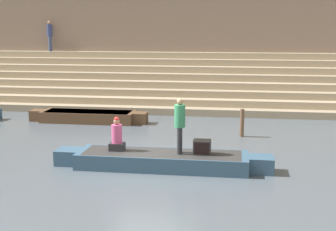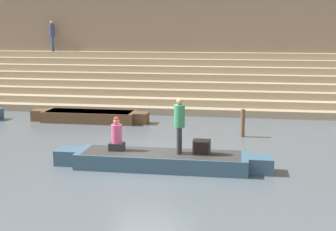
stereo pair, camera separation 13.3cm
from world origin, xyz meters
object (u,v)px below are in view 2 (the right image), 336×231
at_px(rowboat_main, 162,160).
at_px(person_on_steps, 52,34).
at_px(person_standing, 179,122).
at_px(person_rowing, 117,137).
at_px(mooring_post, 243,123).
at_px(tv_set, 202,147).
at_px(moored_boat_shore, 90,116).

bearing_deg(rowboat_main, person_on_steps, 126.41).
relative_size(person_standing, person_rowing, 1.59).
height_order(person_rowing, mooring_post, person_rowing).
distance_m(rowboat_main, tv_set, 1.26).
height_order(person_rowing, moored_boat_shore, person_rowing).
height_order(moored_boat_shore, person_on_steps, person_on_steps).
bearing_deg(moored_boat_shore, person_standing, -57.06).
relative_size(person_standing, tv_set, 3.22).
height_order(person_standing, person_rowing, person_standing).
bearing_deg(person_standing, moored_boat_shore, 144.31).
distance_m(rowboat_main, person_standing, 1.28).
distance_m(tv_set, mooring_post, 4.56).
distance_m(person_standing, moored_boat_shore, 8.02).
bearing_deg(person_rowing, rowboat_main, -15.57).
bearing_deg(person_rowing, mooring_post, 36.80).
bearing_deg(rowboat_main, moored_boat_shore, 127.32).
relative_size(moored_boat_shore, mooring_post, 4.92).
xyz_separation_m(moored_boat_shore, person_on_steps, (-4.52, 7.05, 3.50)).
relative_size(rowboat_main, person_standing, 3.97).
distance_m(person_standing, mooring_post, 4.89).
distance_m(person_rowing, moored_boat_shore, 6.91).
height_order(tv_set, moored_boat_shore, tv_set).
bearing_deg(person_rowing, person_standing, -14.44).
bearing_deg(person_rowing, moored_boat_shore, 102.73).
bearing_deg(person_on_steps, mooring_post, -106.76).
distance_m(tv_set, person_on_steps, 16.94).
bearing_deg(tv_set, person_standing, 175.05).
relative_size(person_rowing, person_on_steps, 0.58).
xyz_separation_m(person_standing, mooring_post, (1.85, 4.44, -0.88)).
distance_m(moored_boat_shore, person_on_steps, 9.08).
bearing_deg(person_on_steps, tv_set, -121.32).
bearing_deg(person_on_steps, moored_boat_shore, -125.64).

